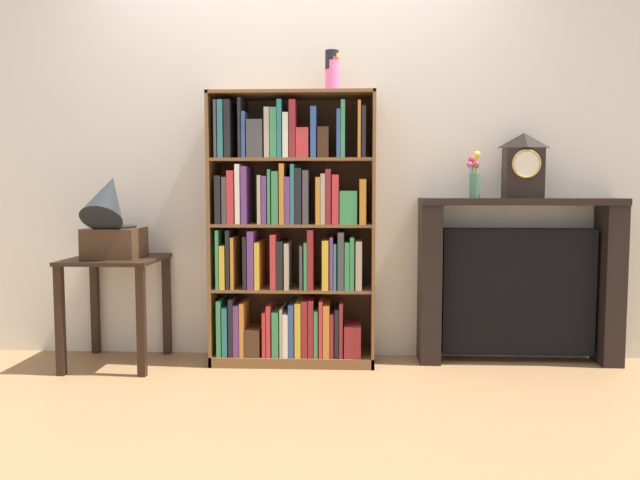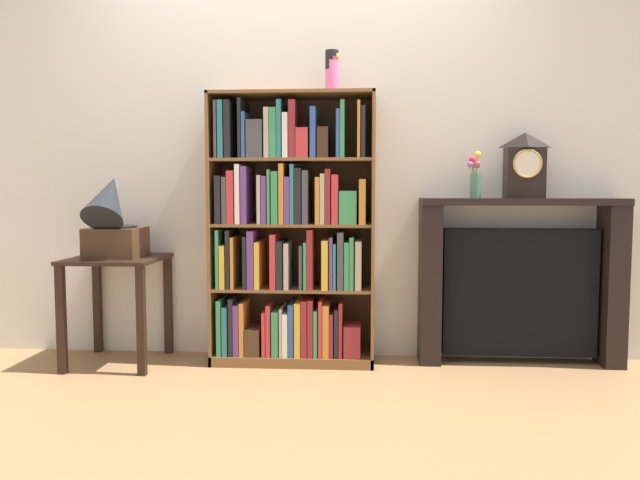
% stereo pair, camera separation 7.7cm
% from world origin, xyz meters
% --- Properties ---
extents(ground_plane, '(8.04, 6.40, 0.02)m').
position_xyz_m(ground_plane, '(0.00, 0.00, -0.01)').
color(ground_plane, '#997047').
extents(wall_back, '(5.04, 0.08, 2.60)m').
position_xyz_m(wall_back, '(0.15, 0.34, 1.30)').
color(wall_back, silver).
rests_on(wall_back, ground).
extents(bookshelf, '(0.96, 0.34, 1.59)m').
position_xyz_m(bookshelf, '(-0.02, 0.12, 0.73)').
color(bookshelf, brown).
rests_on(bookshelf, ground).
extents(cup_stack, '(0.08, 0.08, 0.25)m').
position_xyz_m(cup_stack, '(0.23, 0.15, 1.71)').
color(cup_stack, red).
rests_on(cup_stack, bookshelf).
extents(side_table_left, '(0.52, 0.55, 0.63)m').
position_xyz_m(side_table_left, '(-1.03, 0.03, 0.49)').
color(side_table_left, black).
rests_on(side_table_left, ground).
extents(gramophone, '(0.30, 0.43, 0.54)m').
position_xyz_m(gramophone, '(-1.03, -0.02, 0.85)').
color(gramophone, '#472D1C').
rests_on(gramophone, side_table_left).
extents(fireplace_mantel, '(1.17, 0.25, 0.98)m').
position_xyz_m(fireplace_mantel, '(1.34, 0.20, 0.48)').
color(fireplace_mantel, black).
rests_on(fireplace_mantel, ground).
extents(mantel_clock, '(0.22, 0.14, 0.38)m').
position_xyz_m(mantel_clock, '(1.34, 0.18, 1.17)').
color(mantel_clock, black).
rests_on(mantel_clock, fireplace_mantel).
extents(flower_vase, '(0.08, 0.14, 0.27)m').
position_xyz_m(flower_vase, '(1.06, 0.18, 1.10)').
color(flower_vase, '#4C7A60').
rests_on(flower_vase, fireplace_mantel).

